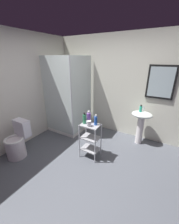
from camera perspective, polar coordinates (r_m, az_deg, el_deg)
ground_plane at (r=2.73m, az=-2.27°, el=-24.45°), size 4.20×4.20×0.02m
wall_back at (r=3.65m, az=13.65°, el=9.90°), size 4.20×0.14×2.50m
wall_left at (r=3.37m, az=-30.35°, el=6.58°), size 0.10×4.20×2.50m
shower_stall at (r=3.90m, az=-8.02°, el=-1.12°), size 0.92×0.92×2.00m
pedestal_sink at (r=3.42m, az=20.48°, el=-3.57°), size 0.46×0.37×0.81m
sink_faucet at (r=3.43m, az=21.47°, el=1.43°), size 0.03×0.03×0.10m
toilet at (r=3.29m, az=-27.60°, el=-11.02°), size 0.37×0.49×0.76m
storage_cart at (r=2.84m, az=0.32°, el=-10.73°), size 0.38×0.28×0.74m
hand_soap_bottle at (r=3.30m, az=20.36°, el=1.21°), size 0.06×0.06×0.16m
shampoo_bottle_blue at (r=2.65m, az=2.58°, el=-3.51°), size 0.06×0.06×0.21m
conditioner_bottle_purple at (r=2.74m, az=-0.30°, el=-2.26°), size 0.08×0.08×0.24m
body_wash_bottle_green at (r=2.70m, az=-2.10°, el=-2.82°), size 0.07×0.07×0.22m
rinse_cup at (r=2.61m, az=-0.20°, el=-4.77°), size 0.08×0.08×0.11m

